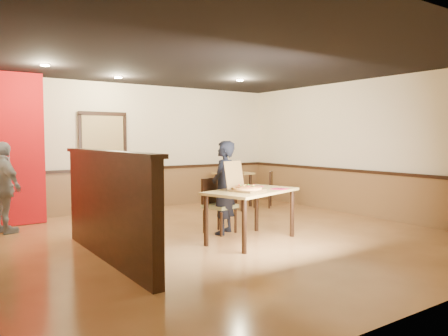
% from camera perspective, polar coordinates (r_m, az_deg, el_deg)
% --- Properties ---
extents(floor, '(7.00, 7.00, 0.00)m').
position_cam_1_polar(floor, '(7.14, 0.14, -9.06)').
color(floor, tan).
rests_on(floor, ground).
extents(ceiling, '(7.00, 7.00, 0.00)m').
position_cam_1_polar(ceiling, '(7.05, 0.14, 13.69)').
color(ceiling, black).
rests_on(ceiling, wall_back).
extents(wall_back, '(7.00, 0.00, 7.00)m').
position_cam_1_polar(wall_back, '(10.04, -11.27, 2.71)').
color(wall_back, '#F9EAC2').
rests_on(wall_back, floor).
extents(wall_right, '(0.00, 7.00, 7.00)m').
position_cam_1_polar(wall_right, '(9.39, 18.04, 2.51)').
color(wall_right, '#F9EAC2').
rests_on(wall_right, floor).
extents(wainscot_back, '(7.00, 0.04, 0.90)m').
position_cam_1_polar(wainscot_back, '(10.07, -11.13, -2.70)').
color(wainscot_back, brown).
rests_on(wainscot_back, floor).
extents(chair_rail_back, '(7.00, 0.06, 0.06)m').
position_cam_1_polar(chair_rail_back, '(10.01, -11.12, -0.04)').
color(chair_rail_back, black).
rests_on(chair_rail_back, wall_back).
extents(wainscot_right, '(0.04, 7.00, 0.90)m').
position_cam_1_polar(wainscot_right, '(9.44, 17.81, -3.27)').
color(wainscot_right, brown).
rests_on(wainscot_right, floor).
extents(chair_rail_right, '(0.06, 7.00, 0.06)m').
position_cam_1_polar(chair_rail_right, '(9.37, 17.79, -0.43)').
color(chair_rail_right, black).
rests_on(chair_rail_right, wall_right).
extents(back_door, '(0.90, 0.06, 2.10)m').
position_cam_1_polar(back_door, '(9.73, -15.49, 0.54)').
color(back_door, tan).
rests_on(back_door, wall_back).
extents(booth_partition, '(0.20, 3.10, 1.44)m').
position_cam_1_polar(booth_partition, '(5.92, -14.93, -4.65)').
color(booth_partition, black).
rests_on(booth_partition, floor).
extents(spot_a, '(0.14, 0.14, 0.02)m').
position_cam_1_polar(spot_a, '(7.79, -22.37, 12.32)').
color(spot_a, '#FFDBB2').
rests_on(spot_a, ceiling).
extents(spot_b, '(0.14, 0.14, 0.02)m').
position_cam_1_polar(spot_b, '(8.88, -13.65, 11.44)').
color(spot_b, '#FFDBB2').
rests_on(spot_b, ceiling).
extents(spot_c, '(0.14, 0.14, 0.02)m').
position_cam_1_polar(spot_c, '(9.06, 2.10, 11.40)').
color(spot_c, '#FFDBB2').
rests_on(spot_c, ceiling).
extents(main_table, '(1.69, 1.26, 0.80)m').
position_cam_1_polar(main_table, '(6.79, 3.57, -3.80)').
color(main_table, tan).
rests_on(main_table, floor).
extents(diner_chair, '(0.57, 0.57, 0.92)m').
position_cam_1_polar(diner_chair, '(7.42, -0.95, -4.58)').
color(diner_chair, olive).
rests_on(diner_chair, floor).
extents(side_chair_left, '(0.50, 0.50, 0.86)m').
position_cam_1_polar(side_chair_left, '(9.55, 1.08, -2.89)').
color(side_chair_left, olive).
rests_on(side_chair_left, floor).
extents(side_chair_right, '(0.58, 0.58, 0.83)m').
position_cam_1_polar(side_chair_right, '(10.15, 5.42, -2.57)').
color(side_chair_right, olive).
rests_on(side_chair_right, floor).
extents(side_table, '(0.74, 0.74, 0.79)m').
position_cam_1_polar(side_table, '(10.30, 1.20, -1.57)').
color(side_table, tan).
rests_on(side_table, floor).
extents(diner, '(0.68, 0.64, 1.56)m').
position_cam_1_polar(diner, '(7.29, -0.05, -2.56)').
color(diner, black).
rests_on(diner, floor).
extents(passerby, '(0.69, 0.98, 1.55)m').
position_cam_1_polar(passerby, '(8.18, -26.81, -2.32)').
color(passerby, gray).
rests_on(passerby, floor).
extents(pizza_box, '(0.55, 0.60, 0.45)m').
position_cam_1_polar(pizza_box, '(6.62, 2.72, -2.53)').
color(pizza_box, brown).
rests_on(pizza_box, main_table).
extents(pizza, '(0.49, 0.49, 0.03)m').
position_cam_1_polar(pizza, '(6.60, 3.04, -2.66)').
color(pizza, '#EDAC56').
rests_on(pizza, pizza_box).
extents(napkin_near, '(0.29, 0.29, 0.01)m').
position_cam_1_polar(napkin_near, '(6.94, 7.26, -2.71)').
color(napkin_near, red).
rests_on(napkin_near, main_table).
extents(napkin_far, '(0.26, 0.26, 0.01)m').
position_cam_1_polar(napkin_far, '(7.24, 4.03, -2.41)').
color(napkin_far, red).
rests_on(napkin_far, main_table).
extents(condiment, '(0.06, 0.06, 0.16)m').
position_cam_1_polar(condiment, '(10.35, 0.97, -0.12)').
color(condiment, brown).
rests_on(condiment, side_table).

